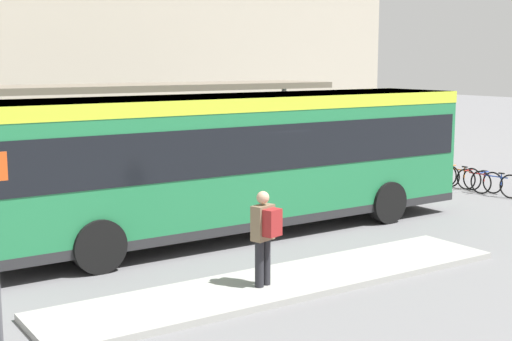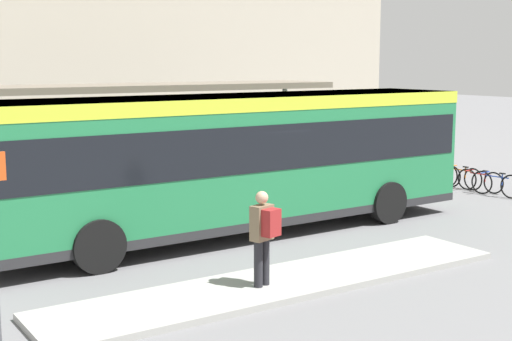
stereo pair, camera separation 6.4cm
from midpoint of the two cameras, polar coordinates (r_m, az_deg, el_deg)
The scene contains 12 objects.
ground_plane at distance 16.84m, azimuth -1.86°, elevation -5.11°, with size 120.00×120.00×0.00m, color slate.
curb_island at distance 13.08m, azimuth 2.23°, elevation -8.93°, with size 9.18×1.80×0.12m.
city_bus at distance 16.50m, azimuth -1.86°, elevation 1.31°, with size 12.34×2.72×3.25m.
pedestrian_waiting at distance 12.40m, azimuth 0.56°, elevation -4.97°, with size 0.47×0.51×1.69m.
bicycle_blue at distance 22.62m, azimuth 18.54°, elevation -1.03°, with size 0.48×1.70×0.74m.
bicycle_red at distance 23.26m, azimuth 17.35°, elevation -0.77°, with size 0.48×1.59×0.69m.
bicycle_orange at distance 23.75m, azimuth 15.92°, elevation -0.47°, with size 0.48×1.68×0.73m.
bicycle_white at distance 24.18m, azimuth 14.37°, elevation -0.27°, with size 0.48×1.64×0.71m.
station_shelter at distance 20.54m, azimuth -9.94°, elevation 6.43°, with size 12.42×2.60×3.38m.
potted_planter_near_shelter at distance 21.14m, azimuth 4.58°, elevation -0.25°, with size 0.94×0.94×1.41m.
potted_planter_far_side at distance 18.15m, azimuth -10.65°, elevation -2.25°, with size 0.81×0.81×1.19m.
station_building at distance 34.36m, azimuth -13.66°, elevation 10.73°, with size 25.43×12.08×10.73m.
Camera 1 is at (-8.61, -13.90, 4.03)m, focal length 50.00 mm.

